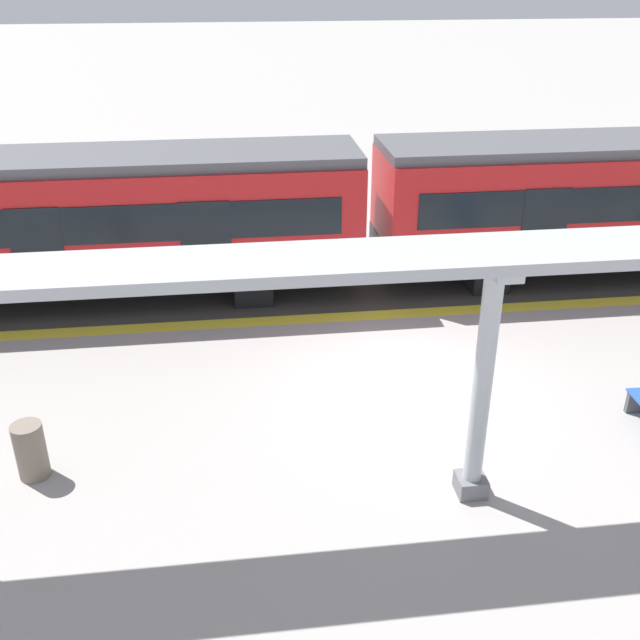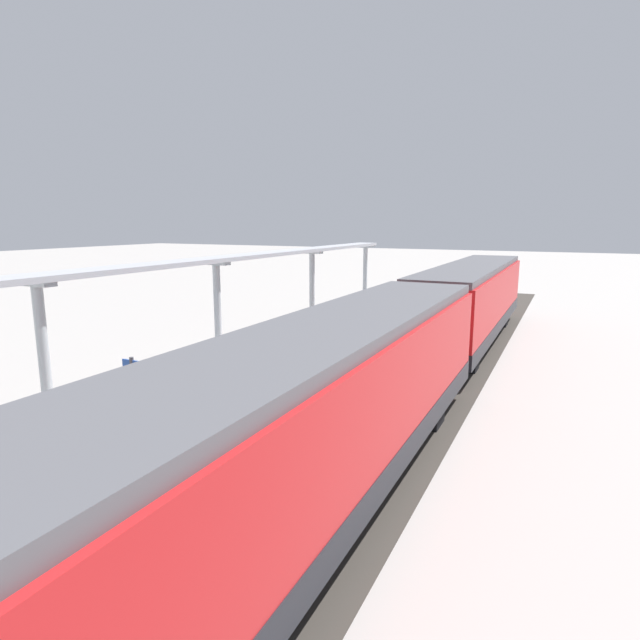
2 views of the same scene
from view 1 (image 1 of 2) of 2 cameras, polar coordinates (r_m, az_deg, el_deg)
The scene contains 7 objects.
ground_plane at distance 14.07m, azimuth 7.09°, elevation -5.41°, with size 176.00×176.00×0.00m, color #9E9995.
tactile_edge_strip at distance 16.84m, azimuth 4.49°, elevation 0.40°, with size 0.45×39.41×0.01m, color yellow.
trackbed at distance 18.47m, azimuth 3.39°, elevation 2.87°, with size 3.20×51.41×0.01m, color #38332D.
train_near_carriage at distance 18.00m, azimuth -20.36°, elevation 6.85°, with size 2.65×14.33×3.48m.
canopy_pillar_third at distance 10.66m, azimuth 12.56°, elevation -4.89°, with size 1.10×0.44×3.85m.
canopy_beam at distance 9.72m, azimuth 12.41°, elevation 5.02°, with size 1.20×31.58×0.16m, color #A8AAB2.
trash_bin at distance 12.44m, azimuth -21.65°, elevation -9.46°, with size 0.48×0.48×0.95m, color #73675A.
Camera 1 is at (11.54, -3.21, 7.39)m, focal length 41.01 mm.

